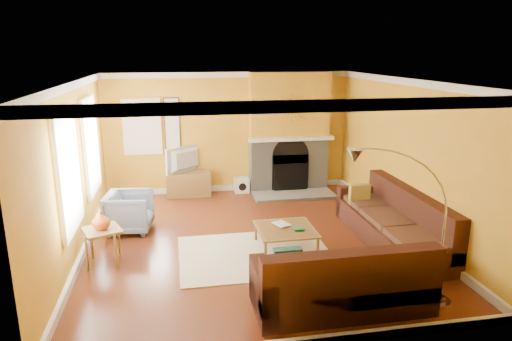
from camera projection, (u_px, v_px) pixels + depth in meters
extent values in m
cube|color=maroon|center=(251.00, 241.00, 7.81)|extent=(5.50, 6.00, 0.02)
cube|color=white|center=(251.00, 80.00, 7.12)|extent=(5.50, 6.00, 0.02)
cube|color=gold|center=(229.00, 133.00, 10.33)|extent=(5.50, 0.02, 2.70)
cube|color=gold|center=(302.00, 235.00, 4.60)|extent=(5.50, 0.02, 2.70)
cube|color=gold|center=(74.00, 172.00, 6.98)|extent=(0.02, 6.00, 2.70)
cube|color=gold|center=(407.00, 157.00, 7.94)|extent=(0.02, 6.00, 2.70)
cube|color=white|center=(90.00, 145.00, 8.19)|extent=(0.06, 1.22, 1.72)
cube|color=white|center=(67.00, 172.00, 6.38)|extent=(0.06, 1.22, 1.72)
cube|color=white|center=(142.00, 127.00, 9.90)|extent=(0.82, 0.06, 1.22)
cube|color=white|center=(172.00, 124.00, 10.01)|extent=(0.34, 0.04, 1.14)
cube|color=white|center=(291.00, 139.00, 10.16)|extent=(1.92, 0.22, 0.08)
cube|color=gray|center=(294.00, 195.00, 10.17)|extent=(1.80, 0.70, 0.06)
cube|color=beige|center=(255.00, 254.00, 7.26)|extent=(2.40, 1.80, 0.02)
cube|color=olive|center=(188.00, 184.00, 10.19)|extent=(0.97, 0.44, 0.53)
imported|color=black|center=(188.00, 160.00, 10.05)|extent=(0.88, 0.70, 0.57)
cube|color=white|center=(241.00, 185.00, 10.47)|extent=(0.33, 0.33, 0.33)
imported|color=slate|center=(129.00, 212.00, 8.14)|extent=(0.88, 0.86, 0.72)
imported|color=#D55214|center=(101.00, 220.00, 6.78)|extent=(0.32, 0.32, 0.28)
imported|color=white|center=(276.00, 225.00, 7.46)|extent=(0.31, 0.35, 0.03)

